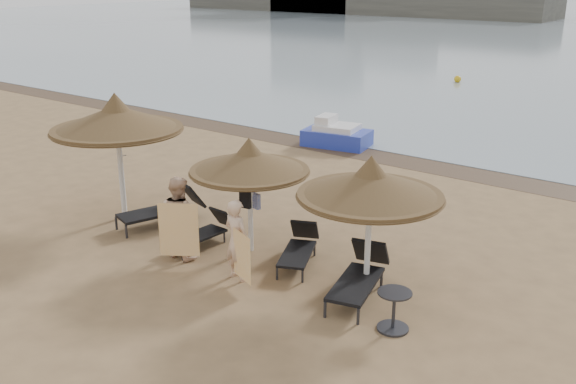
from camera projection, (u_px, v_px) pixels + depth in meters
name	position (u px, v px, depth m)	size (l,w,h in m)	color
ground	(215.00, 261.00, 13.77)	(160.00, 160.00, 0.00)	olive
wet_sand_strip	(415.00, 163.00, 20.85)	(200.00, 1.60, 0.01)	#4D3926
palapa_left	(116.00, 119.00, 15.40)	(3.20, 3.20, 3.17)	silver
palapa_center	(249.00, 162.00, 13.62)	(2.61, 2.61, 2.58)	silver
palapa_right	(370.00, 185.00, 11.76)	(2.76, 2.76, 2.74)	silver
lounger_far_left	(165.00, 207.00, 15.68)	(1.32, 2.24, 0.95)	#2B2C32
lounger_near_left	(205.00, 231.00, 14.50)	(0.64, 1.69, 0.74)	#2B2C32
lounger_near_right	(299.00, 247.00, 13.61)	(1.24, 1.82, 0.78)	#2B2C32
lounger_far_right	(360.00, 274.00, 12.23)	(1.16, 2.16, 0.92)	#2B2C32
side_table	(394.00, 312.00, 11.02)	(0.60, 0.60, 0.72)	#2B2C32
person_left	(179.00, 211.00, 13.66)	(0.97, 0.63, 2.11)	#DFB492
person_right	(237.00, 234.00, 12.66)	(0.90, 0.59, 1.96)	#DFB492
towel_left	(179.00, 230.00, 13.28)	(0.71, 0.47, 1.17)	orange
towel_right	(242.00, 256.00, 12.37)	(0.66, 0.27, 0.98)	orange
bag_patterned	(256.00, 201.00, 14.06)	(0.28, 0.15, 0.34)	silver
bag_dark	(245.00, 200.00, 13.77)	(0.27, 0.12, 0.37)	black
pedal_boat	(336.00, 135.00, 22.78)	(2.50, 1.75, 1.07)	#2637AF
buoy_left	(458.00, 79.00, 35.95)	(0.39, 0.39, 0.39)	gold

